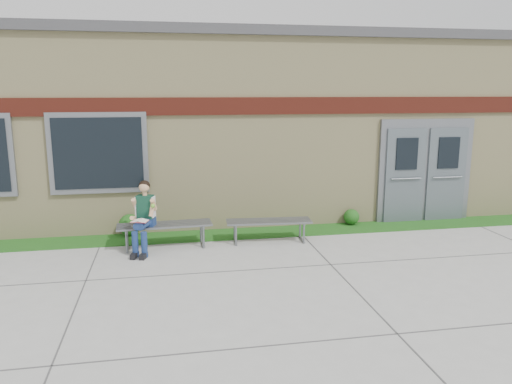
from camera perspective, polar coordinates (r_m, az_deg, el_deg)
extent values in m
plane|color=#9E9E99|center=(7.96, 2.80, -9.95)|extent=(80.00, 80.00, 0.00)
cube|color=#1B4312|center=(10.37, -0.48, -4.72)|extent=(16.00, 0.80, 0.02)
cube|color=beige|center=(13.34, -3.04, 7.61)|extent=(16.00, 6.00, 4.00)
cube|color=#3F3F42|center=(13.37, -3.14, 16.63)|extent=(16.20, 6.20, 0.20)
cube|color=maroon|center=(10.32, -0.86, 9.80)|extent=(16.00, 0.06, 0.35)
cube|color=slate|center=(10.32, -17.55, 4.25)|extent=(1.90, 0.08, 1.60)
cube|color=black|center=(10.28, -17.58, 4.23)|extent=(1.70, 0.04, 1.40)
cube|color=slate|center=(11.79, 18.73, 2.33)|extent=(2.20, 0.08, 2.30)
cube|color=#515B61|center=(11.53, 16.64, 1.76)|extent=(0.92, 0.06, 2.10)
cube|color=#515B61|center=(12.01, 20.90, 1.86)|extent=(0.92, 0.06, 2.10)
cube|color=slate|center=(9.53, -10.39, -3.70)|extent=(1.78, 0.57, 0.03)
cube|color=slate|center=(9.63, -14.54, -5.21)|extent=(0.07, 0.49, 0.40)
cube|color=slate|center=(9.62, -6.14, -4.91)|extent=(0.07, 0.49, 0.40)
cube|color=slate|center=(9.73, 1.48, -3.35)|extent=(1.68, 0.57, 0.03)
cube|color=slate|center=(9.69, -2.36, -4.81)|extent=(0.07, 0.46, 0.38)
cube|color=slate|center=(9.95, 5.21, -4.41)|extent=(0.07, 0.46, 0.38)
cube|color=navy|center=(9.47, -12.42, -3.32)|extent=(0.37, 0.30, 0.15)
cube|color=#103B25|center=(9.38, -12.53, -1.65)|extent=(0.34, 0.26, 0.43)
sphere|color=tan|center=(9.30, -12.65, 0.56)|extent=(0.24, 0.24, 0.19)
sphere|color=black|center=(9.31, -12.62, 0.70)|extent=(0.25, 0.25, 0.20)
cylinder|color=navy|center=(9.27, -13.38, -3.56)|extent=(0.24, 0.41, 0.14)
cylinder|color=navy|center=(9.22, -12.41, -3.60)|extent=(0.24, 0.41, 0.14)
cylinder|color=navy|center=(9.15, -13.64, -5.84)|extent=(0.11, 0.11, 0.46)
cylinder|color=navy|center=(9.10, -12.65, -5.90)|extent=(0.11, 0.11, 0.46)
cube|color=black|center=(9.15, -13.72, -7.06)|extent=(0.16, 0.26, 0.09)
cube|color=black|center=(9.10, -12.73, -7.13)|extent=(0.16, 0.26, 0.09)
cylinder|color=tan|center=(9.38, -13.67, -1.36)|extent=(0.14, 0.22, 0.25)
cylinder|color=tan|center=(9.26, -11.62, -1.43)|extent=(0.14, 0.22, 0.25)
cube|color=white|center=(9.12, -13.15, -3.20)|extent=(0.33, 0.28, 0.01)
cube|color=#C64A53|center=(9.12, -13.14, -3.27)|extent=(0.34, 0.29, 0.01)
sphere|color=#71BF32|center=(9.13, -11.71, -1.55)|extent=(0.08, 0.08, 0.08)
sphere|color=#1B4312|center=(10.43, -14.22, -3.67)|extent=(0.44, 0.44, 0.44)
sphere|color=#1B4312|center=(11.15, 10.86, -2.80)|extent=(0.34, 0.34, 0.34)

